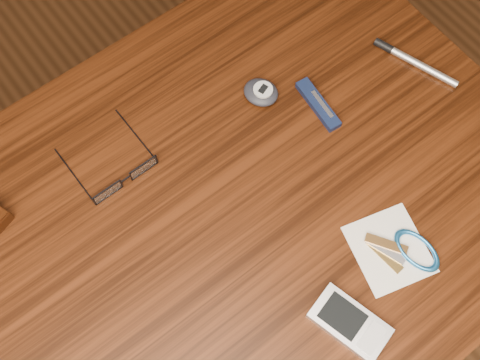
# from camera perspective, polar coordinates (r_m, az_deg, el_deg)

# --- Properties ---
(ground) EXTENTS (3.80, 3.80, 0.00)m
(ground) POSITION_cam_1_polar(r_m,az_deg,el_deg) (1.59, -1.47, -12.99)
(ground) COLOR #472814
(ground) RESTS_ON ground
(desk) EXTENTS (1.00, 0.70, 0.75)m
(desk) POSITION_cam_1_polar(r_m,az_deg,el_deg) (0.96, -2.39, -6.23)
(desk) COLOR #341608
(desk) RESTS_ON ground
(eyeglasses) EXTENTS (0.11, 0.12, 0.02)m
(eyeglasses) POSITION_cam_1_polar(r_m,az_deg,el_deg) (0.89, -11.00, 0.29)
(eyeglasses) COLOR black
(eyeglasses) RESTS_ON desk
(pda_phone) EXTENTS (0.08, 0.11, 0.02)m
(pda_phone) POSITION_cam_1_polar(r_m,az_deg,el_deg) (0.83, 10.37, -13.20)
(pda_phone) COLOR silver
(pda_phone) RESTS_ON desk
(pedometer) EXTENTS (0.06, 0.07, 0.02)m
(pedometer) POSITION_cam_1_polar(r_m,az_deg,el_deg) (0.95, 2.01, 8.33)
(pedometer) COLOR #21232D
(pedometer) RESTS_ON desk
(notepad_keys) EXTENTS (0.12, 0.13, 0.01)m
(notepad_keys) POSITION_cam_1_polar(r_m,az_deg,el_deg) (0.88, 15.26, -6.41)
(notepad_keys) COLOR silver
(notepad_keys) RESTS_ON desk
(pocket_knife) EXTENTS (0.03, 0.10, 0.01)m
(pocket_knife) POSITION_cam_1_polar(r_m,az_deg,el_deg) (0.95, 7.42, 7.11)
(pocket_knife) COLOR #111939
(pocket_knife) RESTS_ON desk
(silver_pen) EXTENTS (0.06, 0.14, 0.01)m
(silver_pen) POSITION_cam_1_polar(r_m,az_deg,el_deg) (1.02, 15.74, 10.97)
(silver_pen) COLOR #BABABF
(silver_pen) RESTS_ON desk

